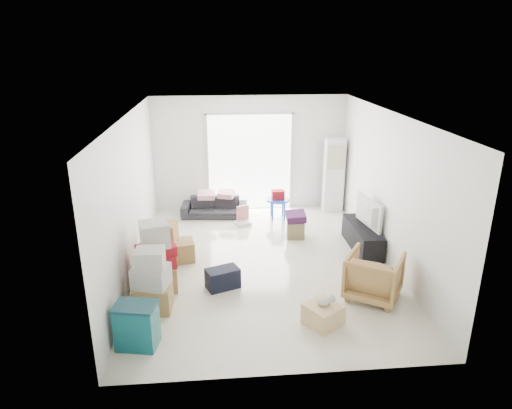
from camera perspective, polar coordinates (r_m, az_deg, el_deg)
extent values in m
cube|color=beige|center=(8.48, 0.84, -8.04)|extent=(4.50, 6.00, 0.24)
cube|color=white|center=(7.58, 0.96, 12.07)|extent=(4.50, 6.00, 0.24)
cube|color=white|center=(10.91, -0.84, 6.50)|extent=(4.50, 0.24, 2.70)
cube|color=white|center=(5.06, 4.67, -9.51)|extent=(4.50, 0.24, 2.70)
cube|color=white|center=(8.02, -16.19, 0.91)|extent=(0.24, 6.00, 2.70)
cube|color=white|center=(8.48, 17.03, 1.83)|extent=(0.24, 6.00, 2.70)
cube|color=white|center=(10.82, -0.78, 5.30)|extent=(2.00, 0.01, 2.30)
cube|color=silver|center=(10.78, -6.10, 5.14)|extent=(0.06, 0.04, 2.30)
cube|color=silver|center=(10.93, 4.48, 5.39)|extent=(0.06, 0.04, 2.30)
cube|color=silver|center=(10.58, -0.80, 11.34)|extent=(2.10, 0.04, 0.06)
cube|color=white|center=(10.89, 9.67, 3.63)|extent=(0.45, 0.30, 1.75)
cube|color=black|center=(9.14, 13.14, -4.00)|extent=(0.42, 1.41, 0.47)
imported|color=black|center=(9.03, 13.28, -2.26)|extent=(0.69, 1.03, 0.13)
imported|color=#2A2B30|center=(10.57, -5.24, 0.03)|extent=(1.53, 0.57, 0.59)
cube|color=#E0A3B4|center=(10.46, -6.25, 1.85)|extent=(0.44, 0.35, 0.13)
cube|color=#E0A3B4|center=(10.50, -3.75, 1.94)|extent=(0.40, 0.36, 0.11)
imported|color=tan|center=(7.42, 14.54, -8.39)|extent=(1.07, 1.05, 0.82)
cube|color=#0E565D|center=(6.46, -14.56, -15.65)|extent=(0.58, 0.46, 0.29)
cube|color=#0E565D|center=(6.30, -14.78, -13.48)|extent=(0.58, 0.46, 0.29)
cube|color=#0C333D|center=(6.21, -14.92, -12.20)|extent=(0.60, 0.47, 0.04)
cube|color=olive|center=(7.14, -12.74, -11.30)|extent=(0.57, 0.49, 0.41)
cube|color=beige|center=(6.96, -12.96, -8.73)|extent=(0.59, 0.53, 0.32)
cube|color=beige|center=(6.83, -13.14, -6.55)|extent=(0.42, 0.38, 0.27)
cube|color=olive|center=(7.69, -12.16, -8.82)|extent=(0.67, 0.67, 0.41)
cube|color=#B5161F|center=(7.56, -12.32, -6.82)|extent=(0.67, 0.50, 0.19)
cube|color=#B5161F|center=(7.49, -12.41, -5.62)|extent=(0.70, 0.57, 0.17)
cube|color=beige|center=(7.37, -12.57, -3.65)|extent=(0.52, 0.51, 0.39)
cube|color=olive|center=(8.52, -11.27, -6.01)|extent=(0.59, 0.52, 0.38)
cube|color=olive|center=(8.36, -11.44, -3.60)|extent=(0.50, 0.50, 0.40)
cube|color=olive|center=(8.58, -9.31, -5.68)|extent=(0.52, 0.52, 0.37)
cube|color=black|center=(7.58, -4.18, -9.17)|extent=(0.60, 0.48, 0.34)
cube|color=olive|center=(9.47, 4.96, -3.08)|extent=(0.39, 0.39, 0.35)
cube|color=#401C48|center=(9.38, 5.00, -1.69)|extent=(0.40, 0.40, 0.14)
cylinder|color=blue|center=(10.38, 2.75, 0.62)|extent=(0.54, 0.54, 0.04)
cylinder|color=blue|center=(10.60, 3.36, -0.32)|extent=(0.04, 0.04, 0.43)
cylinder|color=blue|center=(10.57, 1.90, -0.36)|extent=(0.04, 0.04, 0.43)
cylinder|color=blue|center=(10.31, 2.08, -0.87)|extent=(0.04, 0.04, 0.43)
cylinder|color=blue|center=(10.35, 3.58, -0.83)|extent=(0.04, 0.04, 0.43)
cube|color=#B5161F|center=(10.34, 2.76, 1.25)|extent=(0.28, 0.22, 0.20)
cube|color=silver|center=(10.11, -1.62, -2.36)|extent=(0.38, 0.36, 0.08)
cube|color=#CC777F|center=(10.14, -1.67, -1.04)|extent=(0.28, 0.14, 0.33)
cube|color=#DBB47E|center=(6.75, 8.39, -13.44)|extent=(0.63, 0.63, 0.30)
ellipsoid|color=#B2ADA8|center=(6.64, 8.48, -11.95)|extent=(0.21, 0.14, 0.11)
cube|color=#B71329|center=(6.64, 8.48, -11.92)|extent=(0.15, 0.12, 0.03)
sphere|color=#B2ADA8|center=(6.68, 9.44, -11.52)|extent=(0.11, 0.11, 0.11)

